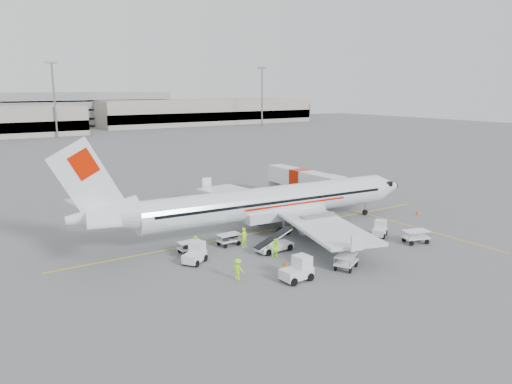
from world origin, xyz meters
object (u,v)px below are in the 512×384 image
at_px(tug_fore, 380,229).
at_px(belt_loader, 275,238).
at_px(tug_mid, 296,269).
at_px(tug_aft, 194,253).
at_px(aircraft, 272,181).
at_px(jet_bridge, 300,185).

bearing_deg(tug_fore, belt_loader, 138.16).
bearing_deg(belt_loader, tug_fore, -12.98).
xyz_separation_m(belt_loader, tug_mid, (-2.73, -6.69, -0.29)).
relative_size(tug_fore, tug_mid, 0.82).
xyz_separation_m(tug_fore, tug_mid, (-14.23, -4.66, 0.17)).
bearing_deg(tug_fore, tug_aft, 138.50).
height_order(aircraft, jet_bridge, aircraft).
height_order(jet_bridge, belt_loader, jet_bridge).
xyz_separation_m(aircraft, jet_bridge, (11.51, 9.77, -3.17)).
xyz_separation_m(jet_bridge, tug_aft, (-22.88, -14.37, -1.16)).
xyz_separation_m(aircraft, tug_fore, (7.61, -7.85, -4.41)).
distance_m(belt_loader, tug_fore, 11.68).
distance_m(aircraft, belt_loader, 8.03).
bearing_deg(jet_bridge, tug_fore, -102.43).
height_order(belt_loader, tug_aft, belt_loader).
bearing_deg(belt_loader, tug_aft, 167.87).
xyz_separation_m(jet_bridge, tug_mid, (-18.12, -22.27, -1.08)).
relative_size(jet_bridge, tug_mid, 6.27).
height_order(belt_loader, tug_fore, belt_loader).
bearing_deg(jet_bridge, tug_mid, -129.09).
height_order(tug_fore, tug_mid, tug_mid).
distance_m(aircraft, tug_aft, 13.01).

